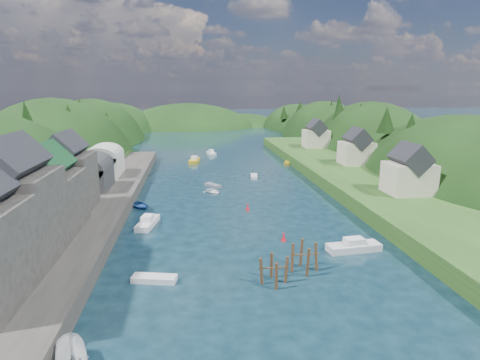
{
  "coord_description": "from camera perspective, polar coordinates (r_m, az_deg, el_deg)",
  "views": [
    {
      "loc": [
        -7.97,
        -38.03,
        19.23
      ],
      "look_at": [
        0.0,
        28.0,
        4.0
      ],
      "focal_mm": 30.0,
      "sensor_mm": 36.0,
      "label": 1
    }
  ],
  "objects": [
    {
      "name": "quayside_buildings",
      "position": [
        49.45,
        -28.05,
        -2.87
      ],
      "size": [
        8.0,
        35.84,
        12.9
      ],
      "color": "#2D2B28",
      "rests_on": "quay_left"
    },
    {
      "name": "channel_buoy_near",
      "position": [
        52.51,
        6.23,
        -8.1
      ],
      "size": [
        0.7,
        0.7,
        1.1
      ],
      "color": "#B10E19",
      "rests_on": "ground"
    },
    {
      "name": "quay_left",
      "position": [
        62.9,
        -21.4,
        -4.87
      ],
      "size": [
        12.0,
        110.0,
        2.0
      ],
      "primitive_type": "cube",
      "color": "#2D2B28",
      "rests_on": "ground"
    },
    {
      "name": "channel_buoy_far",
      "position": [
        64.81,
        1.09,
        -3.92
      ],
      "size": [
        0.7,
        0.7,
        1.1
      ],
      "color": "#B10E19",
      "rests_on": "ground"
    },
    {
      "name": "far_hills",
      "position": [
        214.34,
        -4.37,
        4.81
      ],
      "size": [
        103.0,
        68.0,
        44.0
      ],
      "color": "black",
      "rests_on": "ground"
    },
    {
      "name": "hillside_right",
      "position": [
        127.63,
        17.81,
        0.22
      ],
      "size": [
        36.0,
        245.56,
        48.0
      ],
      "color": "black",
      "rests_on": "ground"
    },
    {
      "name": "boat_sheds",
      "position": [
        80.33,
        -19.75,
        2.13
      ],
      "size": [
        7.0,
        21.0,
        7.5
      ],
      "color": "#2D2D30",
      "rests_on": "quay_left"
    },
    {
      "name": "hillside_left",
      "position": [
        122.02,
        -24.35,
        -1.18
      ],
      "size": [
        44.0,
        245.56,
        52.0
      ],
      "color": "black",
      "rests_on": "ground"
    },
    {
      "name": "piling_cluster_near",
      "position": [
        41.44,
        4.83,
        -13.03
      ],
      "size": [
        3.03,
        2.85,
        3.42
      ],
      "color": "#382314",
      "rests_on": "ground"
    },
    {
      "name": "terrace_right",
      "position": [
        86.6,
        15.66,
        0.4
      ],
      "size": [
        16.0,
        120.0,
        2.4
      ],
      "primitive_type": "cube",
      "color": "#234719",
      "rests_on": "ground"
    },
    {
      "name": "right_bank_cottages",
      "position": [
        94.5,
        15.61,
        4.28
      ],
      "size": [
        9.0,
        59.24,
        8.41
      ],
      "color": "beige",
      "rests_on": "terrace_right"
    },
    {
      "name": "moored_boats",
      "position": [
        65.68,
        -5.76,
        -3.71
      ],
      "size": [
        37.93,
        99.37,
        2.14
      ],
      "color": "silver",
      "rests_on": "ground"
    },
    {
      "name": "terrace_left_grass",
      "position": [
        64.97,
        -27.42,
        -4.66
      ],
      "size": [
        12.0,
        110.0,
        2.5
      ],
      "primitive_type": "cube",
      "color": "#234719",
      "rests_on": "ground"
    },
    {
      "name": "piling_cluster_far",
      "position": [
        44.32,
        9.13,
        -11.11
      ],
      "size": [
        3.14,
        2.94,
        3.78
      ],
      "color": "#382314",
      "rests_on": "ground"
    },
    {
      "name": "ground",
      "position": [
        90.45,
        -1.67,
        0.62
      ],
      "size": [
        600.0,
        600.0,
        0.0
      ],
      "primitive_type": "plane",
      "color": "black",
      "rests_on": "ground"
    },
    {
      "name": "hill_trees",
      "position": [
        102.89,
        -1.79,
        8.38
      ],
      "size": [
        91.77,
        152.42,
        12.39
      ],
      "color": "black",
      "rests_on": "ground"
    }
  ]
}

